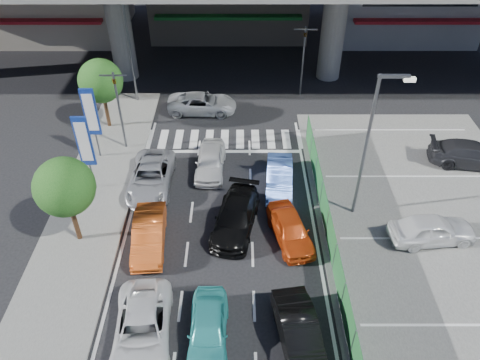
{
  "coord_description": "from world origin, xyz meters",
  "views": [
    {
      "loc": [
        0.98,
        -12.38,
        16.95
      ],
      "look_at": [
        0.99,
        6.0,
        2.2
      ],
      "focal_mm": 35.0,
      "sensor_mm": 36.0,
      "label": 1
    }
  ],
  "objects_px": {
    "signboard_near": "(84,144)",
    "signboard_far": "(91,114)",
    "tree_near": "(65,187)",
    "parked_sedan_dgrey": "(472,154)",
    "street_lamp_left": "(131,38)",
    "kei_truck_front_right": "(279,177)",
    "traffic_light_left": "(116,92)",
    "taxi_orange_left": "(149,234)",
    "sedan_white_mid_left": "(142,330)",
    "sedan_black_mid": "(236,217)",
    "traffic_light_right": "(304,44)",
    "sedan_white_front_mid": "(210,161)",
    "crossing_wagon_silver": "(202,103)",
    "traffic_cone": "(332,230)",
    "street_lamp_right": "(371,137)",
    "tree_far": "(101,81)",
    "taxi_teal_mid": "(208,329)",
    "wagon_silver_front_left": "(151,177)",
    "hatch_black_mid_right": "(299,334)",
    "parked_sedan_white": "(432,229)",
    "taxi_orange_right": "(290,229)"
  },
  "relations": [
    {
      "from": "signboard_near",
      "to": "signboard_far",
      "type": "xyz_separation_m",
      "value": [
        -0.4,
        3.0,
        0.0
      ]
    },
    {
      "from": "tree_near",
      "to": "parked_sedan_dgrey",
      "type": "height_order",
      "value": "tree_near"
    },
    {
      "from": "street_lamp_left",
      "to": "kei_truck_front_right",
      "type": "relative_size",
      "value": 1.96
    },
    {
      "from": "traffic_light_left",
      "to": "taxi_orange_left",
      "type": "xyz_separation_m",
      "value": [
        2.76,
        -8.32,
        -3.25
      ]
    },
    {
      "from": "signboard_near",
      "to": "sedan_white_mid_left",
      "type": "distance_m",
      "value": 10.79
    },
    {
      "from": "sedan_white_mid_left",
      "to": "sedan_black_mid",
      "type": "bearing_deg",
      "value": 55.96
    },
    {
      "from": "street_lamp_left",
      "to": "traffic_light_right",
      "type": "bearing_deg",
      "value": 4.83
    },
    {
      "from": "street_lamp_left",
      "to": "sedan_white_front_mid",
      "type": "distance_m",
      "value": 10.81
    },
    {
      "from": "traffic_light_right",
      "to": "kei_truck_front_right",
      "type": "distance_m",
      "value": 11.57
    },
    {
      "from": "traffic_light_left",
      "to": "sedan_white_front_mid",
      "type": "bearing_deg",
      "value": -22.99
    },
    {
      "from": "signboard_far",
      "to": "crossing_wagon_silver",
      "type": "relative_size",
      "value": 0.98
    },
    {
      "from": "street_lamp_left",
      "to": "tree_near",
      "type": "height_order",
      "value": "street_lamp_left"
    },
    {
      "from": "taxi_orange_left",
      "to": "sedan_black_mid",
      "type": "relative_size",
      "value": 0.88
    },
    {
      "from": "street_lamp_left",
      "to": "tree_near",
      "type": "bearing_deg",
      "value": -92.76
    },
    {
      "from": "traffic_cone",
      "to": "traffic_light_right",
      "type": "bearing_deg",
      "value": 90.39
    },
    {
      "from": "signboard_near",
      "to": "traffic_cone",
      "type": "distance_m",
      "value": 13.61
    },
    {
      "from": "street_lamp_right",
      "to": "tree_far",
      "type": "height_order",
      "value": "street_lamp_right"
    },
    {
      "from": "sedan_white_front_mid",
      "to": "taxi_teal_mid",
      "type": "bearing_deg",
      "value": -85.19
    },
    {
      "from": "signboard_far",
      "to": "sedan_white_mid_left",
      "type": "xyz_separation_m",
      "value": [
        4.69,
        -12.61,
        -2.39
      ]
    },
    {
      "from": "tree_near",
      "to": "crossing_wagon_silver",
      "type": "height_order",
      "value": "tree_near"
    },
    {
      "from": "taxi_teal_mid",
      "to": "crossing_wagon_silver",
      "type": "xyz_separation_m",
      "value": [
        -1.38,
        18.09,
        -0.0
      ]
    },
    {
      "from": "taxi_teal_mid",
      "to": "parked_sedan_dgrey",
      "type": "relative_size",
      "value": 0.8
    },
    {
      "from": "street_lamp_right",
      "to": "traffic_cone",
      "type": "height_order",
      "value": "street_lamp_right"
    },
    {
      "from": "sedan_white_mid_left",
      "to": "street_lamp_left",
      "type": "bearing_deg",
      "value": 95.36
    },
    {
      "from": "street_lamp_right",
      "to": "wagon_silver_front_left",
      "type": "distance_m",
      "value": 12.09
    },
    {
      "from": "traffic_light_right",
      "to": "sedan_white_front_mid",
      "type": "height_order",
      "value": "traffic_light_right"
    },
    {
      "from": "street_lamp_left",
      "to": "taxi_orange_left",
      "type": "bearing_deg",
      "value": -78.61
    },
    {
      "from": "hatch_black_mid_right",
      "to": "sedan_white_front_mid",
      "type": "xyz_separation_m",
      "value": [
        -4.07,
        11.49,
        0.0
      ]
    },
    {
      "from": "signboard_far",
      "to": "traffic_cone",
      "type": "height_order",
      "value": "signboard_far"
    },
    {
      "from": "parked_sedan_white",
      "to": "traffic_cone",
      "type": "relative_size",
      "value": 5.47
    },
    {
      "from": "traffic_light_left",
      "to": "tree_far",
      "type": "relative_size",
      "value": 1.08
    },
    {
      "from": "signboard_near",
      "to": "parked_sedan_white",
      "type": "relative_size",
      "value": 1.12
    },
    {
      "from": "tree_far",
      "to": "kei_truck_front_right",
      "type": "distance_m",
      "value": 12.99
    },
    {
      "from": "parked_sedan_white",
      "to": "traffic_cone",
      "type": "distance_m",
      "value": 4.82
    },
    {
      "from": "street_lamp_left",
      "to": "traffic_cone",
      "type": "height_order",
      "value": "street_lamp_left"
    },
    {
      "from": "street_lamp_left",
      "to": "taxi_teal_mid",
      "type": "relative_size",
      "value": 2.04
    },
    {
      "from": "signboard_near",
      "to": "taxi_orange_right",
      "type": "bearing_deg",
      "value": -20.3
    },
    {
      "from": "sedan_black_mid",
      "to": "crossing_wagon_silver",
      "type": "distance_m",
      "value": 11.87
    },
    {
      "from": "traffic_light_left",
      "to": "sedan_white_mid_left",
      "type": "xyz_separation_m",
      "value": [
        3.29,
        -13.61,
        -3.26
      ]
    },
    {
      "from": "wagon_silver_front_left",
      "to": "traffic_cone",
      "type": "height_order",
      "value": "wagon_silver_front_left"
    },
    {
      "from": "hatch_black_mid_right",
      "to": "traffic_cone",
      "type": "height_order",
      "value": "hatch_black_mid_right"
    },
    {
      "from": "traffic_light_left",
      "to": "signboard_near",
      "type": "relative_size",
      "value": 1.11
    },
    {
      "from": "signboard_far",
      "to": "tree_near",
      "type": "height_order",
      "value": "tree_near"
    },
    {
      "from": "sedan_white_front_mid",
      "to": "taxi_orange_left",
      "type": "bearing_deg",
      "value": -111.74
    },
    {
      "from": "traffic_light_right",
      "to": "signboard_near",
      "type": "height_order",
      "value": "traffic_light_right"
    },
    {
      "from": "sedan_black_mid",
      "to": "parked_sedan_white",
      "type": "bearing_deg",
      "value": 5.81
    },
    {
      "from": "sedan_white_front_mid",
      "to": "parked_sedan_dgrey",
      "type": "xyz_separation_m",
      "value": [
        15.51,
        0.53,
        0.08
      ]
    },
    {
      "from": "taxi_orange_right",
      "to": "traffic_cone",
      "type": "height_order",
      "value": "taxi_orange_right"
    },
    {
      "from": "tree_near",
      "to": "sedan_white_front_mid",
      "type": "relative_size",
      "value": 1.19
    },
    {
      "from": "tree_far",
      "to": "traffic_cone",
      "type": "height_order",
      "value": "tree_far"
    }
  ]
}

